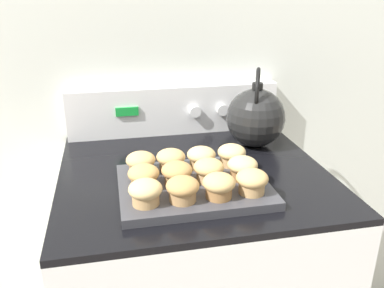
% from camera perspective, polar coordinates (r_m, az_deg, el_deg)
% --- Properties ---
extents(wall_back, '(8.00, 0.05, 2.40)m').
position_cam_1_polar(wall_back, '(1.44, -2.99, 12.66)').
color(wall_back, silver).
rests_on(wall_back, ground_plane).
extents(control_panel, '(0.73, 0.07, 0.17)m').
position_cam_1_polar(control_panel, '(1.43, -2.45, 4.82)').
color(control_panel, white).
rests_on(control_panel, stove_range).
extents(muffin_pan, '(0.38, 0.29, 0.02)m').
position_cam_1_polar(muffin_pan, '(1.05, 0.19, -5.94)').
color(muffin_pan, '#38383D').
rests_on(muffin_pan, stove_range).
extents(muffin_r0_c0, '(0.08, 0.08, 0.06)m').
position_cam_1_polar(muffin_r0_c0, '(0.94, -6.55, -6.68)').
color(muffin_r0_c0, tan).
rests_on(muffin_r0_c0, muffin_pan).
extents(muffin_r0_c1, '(0.08, 0.08, 0.06)m').
position_cam_1_polar(muffin_r0_c1, '(0.95, -1.32, -6.30)').
color(muffin_r0_c1, '#A37A4C').
rests_on(muffin_r0_c1, muffin_pan).
extents(muffin_r0_c2, '(0.08, 0.08, 0.06)m').
position_cam_1_polar(muffin_r0_c2, '(0.96, 3.80, -5.80)').
color(muffin_r0_c2, olive).
rests_on(muffin_r0_c2, muffin_pan).
extents(muffin_r0_c3, '(0.08, 0.08, 0.06)m').
position_cam_1_polar(muffin_r0_c3, '(0.99, 8.42, -5.17)').
color(muffin_r0_c3, tan).
rests_on(muffin_r0_c3, muffin_pan).
extents(muffin_r1_c0, '(0.08, 0.08, 0.06)m').
position_cam_1_polar(muffin_r1_c0, '(1.01, -6.80, -4.49)').
color(muffin_r1_c0, olive).
rests_on(muffin_r1_c0, muffin_pan).
extents(muffin_r1_c1, '(0.08, 0.08, 0.06)m').
position_cam_1_polar(muffin_r1_c1, '(1.02, -2.13, -4.09)').
color(muffin_r1_c1, '#A37A4C').
rests_on(muffin_r1_c1, muffin_pan).
extents(muffin_r1_c2, '(0.08, 0.08, 0.06)m').
position_cam_1_polar(muffin_r1_c2, '(1.04, 2.37, -3.64)').
color(muffin_r1_c2, tan).
rests_on(muffin_r1_c2, muffin_pan).
extents(muffin_r1_c3, '(0.08, 0.08, 0.06)m').
position_cam_1_polar(muffin_r1_c3, '(1.06, 7.09, -3.27)').
color(muffin_r1_c3, olive).
rests_on(muffin_r1_c3, muffin_pan).
extents(muffin_r2_c0, '(0.08, 0.08, 0.06)m').
position_cam_1_polar(muffin_r2_c0, '(1.09, -7.20, -2.59)').
color(muffin_r2_c0, '#A37A4C').
rests_on(muffin_r2_c0, muffin_pan).
extents(muffin_r2_c1, '(0.08, 0.08, 0.06)m').
position_cam_1_polar(muffin_r2_c1, '(1.10, -2.98, -2.19)').
color(muffin_r2_c1, '#A37A4C').
rests_on(muffin_r2_c1, muffin_pan).
extents(muffin_r2_c2, '(0.08, 0.08, 0.06)m').
position_cam_1_polar(muffin_r2_c2, '(1.11, 1.31, -1.84)').
color(muffin_r2_c2, tan).
rests_on(muffin_r2_c2, muffin_pan).
extents(muffin_r2_c3, '(0.08, 0.08, 0.06)m').
position_cam_1_polar(muffin_r2_c3, '(1.13, 5.59, -1.48)').
color(muffin_r2_c3, tan).
rests_on(muffin_r2_c3, muffin_pan).
extents(tea_kettle, '(0.19, 0.22, 0.26)m').
position_cam_1_polar(tea_kettle, '(1.32, 8.92, 3.83)').
color(tea_kettle, black).
rests_on(tea_kettle, stove_range).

